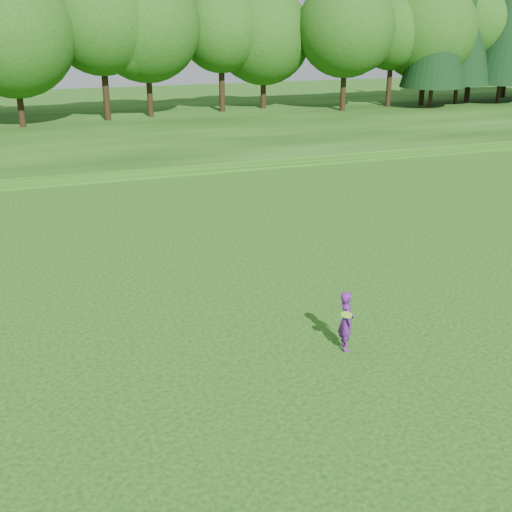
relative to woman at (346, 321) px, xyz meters
name	(u,v)px	position (x,y,z in m)	size (l,w,h in m)	color
ground	(183,349)	(-3.95, 1.40, -0.80)	(140.00, 140.00, 0.00)	#153C0B
berm	(70,133)	(-3.95, 35.40, -0.50)	(130.00, 30.00, 0.60)	#153C0B
walking_path	(93,179)	(-3.95, 21.40, -0.78)	(130.00, 1.60, 0.04)	gray
treeline	(55,18)	(-3.95, 39.40, 7.30)	(104.00, 7.00, 15.00)	#1D4510
woman	(346,321)	(0.00, 0.00, 0.00)	(0.58, 0.78, 1.60)	#571B7C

